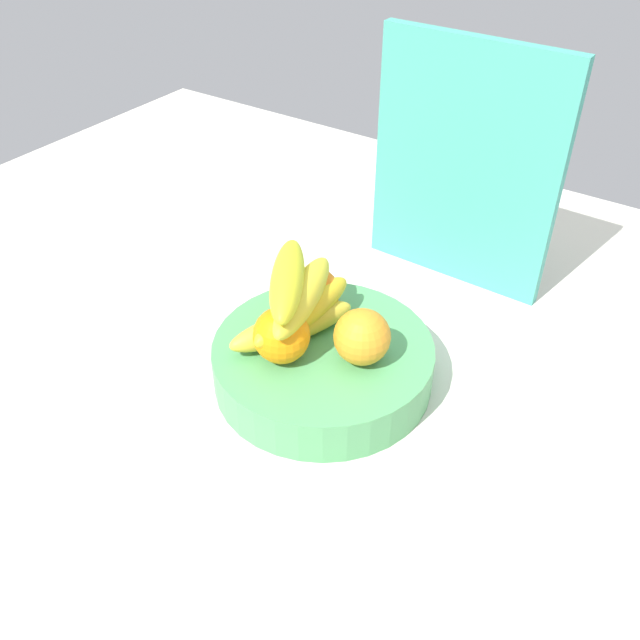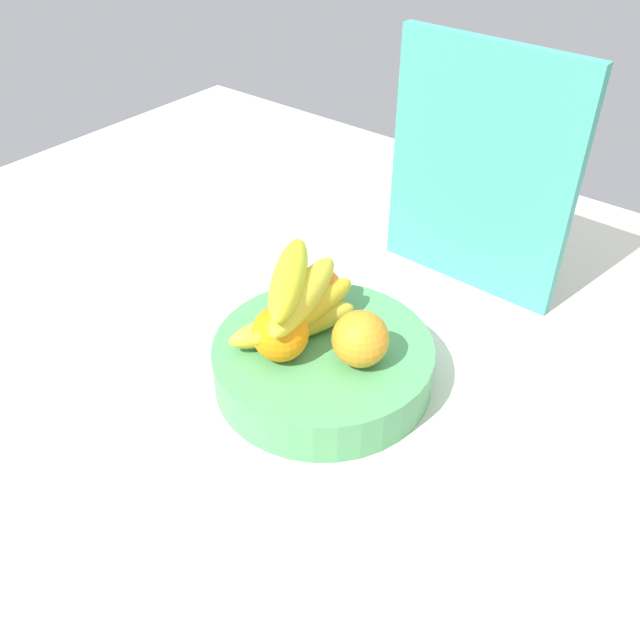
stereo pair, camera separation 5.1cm
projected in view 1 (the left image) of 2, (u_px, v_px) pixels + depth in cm
name	position (u px, v px, depth cm)	size (l,w,h in cm)	color
ground_plane	(323.00, 388.00, 90.04)	(180.00, 140.00, 3.00)	beige
fruit_bowl	(320.00, 363.00, 87.36)	(27.92, 27.92, 5.82)	#51A161
orange_front_left	(362.00, 337.00, 81.41)	(6.92, 6.92, 6.92)	orange
orange_front_right	(313.00, 293.00, 88.47)	(6.92, 6.92, 6.92)	orange
orange_center	(282.00, 335.00, 81.64)	(6.92, 6.92, 6.92)	orange
banana_bunch	(296.00, 303.00, 83.57)	(12.44, 18.10, 10.60)	gold
cutting_board	(464.00, 168.00, 97.52)	(28.00, 1.80, 36.00)	teal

